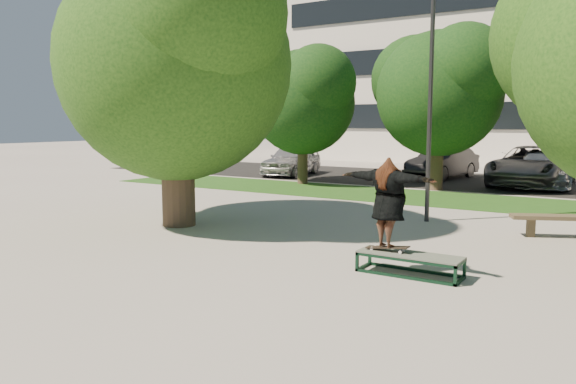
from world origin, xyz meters
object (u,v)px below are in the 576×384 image
Objects in this scene: car_silver_a at (291,160)px; tree_left at (175,51)px; car_silver_b at (542,169)px; grind_box at (410,264)px; bystander at (180,188)px; car_dark at (443,163)px; car_grey at (532,166)px; lamppost at (430,103)px.

tree_left is at bearing -79.06° from car_silver_a.
car_silver_b is at bearing 65.24° from tree_left.
bystander is (-6.97, 1.70, 0.72)m from grind_box.
car_dark reaches higher than grind_box.
grind_box is at bearing -63.80° from car_dark.
car_silver_b is (11.31, 1.34, -0.04)m from car_silver_a.
bystander reaches higher than car_silver_a.
car_silver_a is 7.26m from car_dark.
car_dark is 0.76× the size of car_grey.
grind_box is at bearing -74.30° from lamppost.
grind_box is 7.21m from bystander.
tree_left is at bearing -143.58° from lamppost.
tree_left is 16.20m from car_silver_b.
car_silver_a is at bearing 137.75° from lamppost.
car_silver_a is at bearing -170.38° from car_grey.
tree_left reaches higher than car_silver_b.
car_dark is at bearing 105.30° from lamppost.
tree_left is 1.60× the size of car_silver_a.
tree_left reaches higher than car_grey.
grind_box is at bearing -98.94° from car_silver_b.
car_silver_b is (-0.19, 15.76, 0.53)m from grind_box.
grind_box is 15.89m from car_grey.
grind_box is 0.99× the size of bystander.
lamppost reaches higher than car_dark.
tree_left is 3.91× the size of bystander.
car_grey is at bearing 92.18° from grind_box.
bystander reaches higher than car_silver_b.
tree_left is at bearing -87.33° from car_dark.
tree_left is 3.53m from bystander.
bystander is at bearing -112.11° from car_grey.
lamppost is at bearing -63.92° from car_dark.
tree_left is 1.58× the size of car_dark.
lamppost is 1.03× the size of car_grey.
tree_left is at bearing -111.13° from car_grey.
car_dark is 0.90× the size of car_silver_b.
car_grey is (6.36, 14.17, -0.09)m from bystander.
tree_left is 8.13m from grind_box.
bystander is (-5.47, -3.64, -2.24)m from lamppost.
bystander is at bearing -125.37° from car_silver_b.
grind_box is at bearing -11.91° from tree_left.
grind_box is 0.40× the size of car_silver_a.
car_silver_a is 11.39m from car_silver_b.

